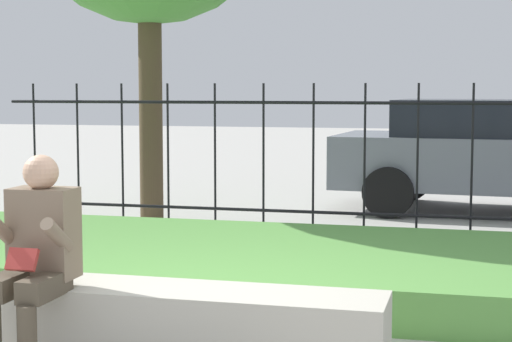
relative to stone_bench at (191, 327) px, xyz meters
name	(u,v)px	position (x,y,z in m)	size (l,w,h in m)	color
stone_bench	(191,327)	(0.00, 0.00, 0.00)	(2.34, 0.52, 0.42)	#B7B2A3
person_seated_reader	(35,252)	(-0.85, -0.29, 0.47)	(0.42, 0.73, 1.22)	black
grass_berm	(270,266)	(0.02, 1.99, -0.03)	(8.87, 2.58, 0.31)	#569342
iron_fence	(313,161)	(0.02, 3.90, 0.68)	(6.87, 0.03, 1.66)	black
car_parked_center	(497,153)	(1.90, 6.70, 0.59)	(4.26, 2.20, 1.46)	slate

